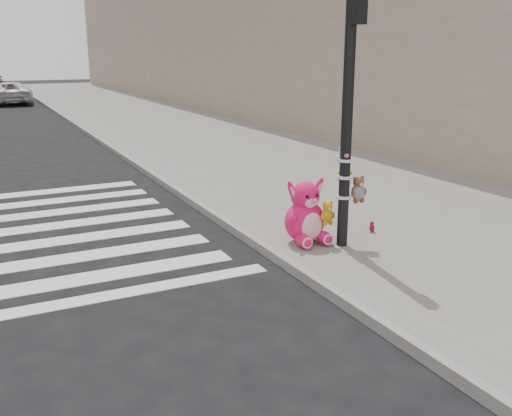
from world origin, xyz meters
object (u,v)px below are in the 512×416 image
pink_bunny (306,216)px  red_teddy (372,227)px  signal_pole (347,137)px  car_white_near (11,93)px

pink_bunny → red_teddy: size_ratio=5.58×
signal_pole → pink_bunny: size_ratio=3.99×
signal_pole → pink_bunny: 1.35m
pink_bunny → car_white_near: (-2.18, 29.08, 0.08)m
red_teddy → car_white_near: (-3.40, 29.14, 0.40)m
pink_bunny → car_white_near: bearing=94.7°
red_teddy → car_white_near: size_ratio=0.04×
pink_bunny → red_teddy: pink_bunny is taller
red_teddy → signal_pole: bearing=179.0°
signal_pole → red_teddy: bearing=20.8°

